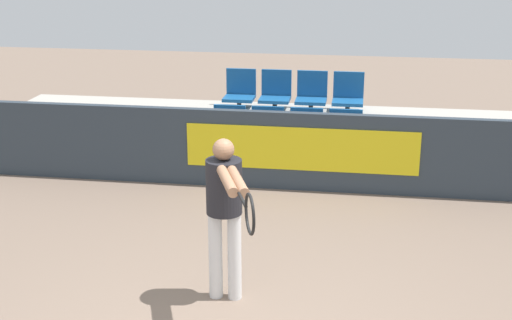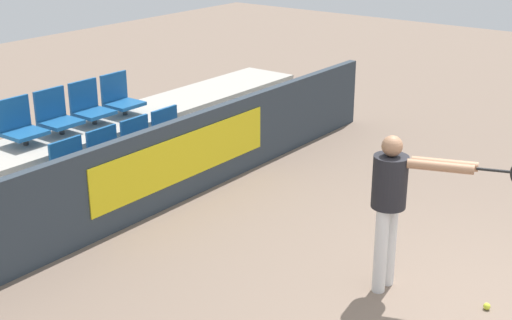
% 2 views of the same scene
% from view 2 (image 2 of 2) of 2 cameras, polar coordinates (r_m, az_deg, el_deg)
% --- Properties ---
extents(ground_plane, '(30.00, 30.00, 0.00)m').
position_cam_2_polar(ground_plane, '(7.11, 17.79, -11.59)').
color(ground_plane, '#7A6656').
extents(barrier_wall, '(9.08, 0.14, 1.07)m').
position_cam_2_polar(barrier_wall, '(8.84, -7.21, -0.45)').
color(barrier_wall, '#2D3842').
rests_on(barrier_wall, ground).
extents(bleacher_tier_front, '(8.68, 0.99, 0.35)m').
position_cam_2_polar(bleacher_tier_front, '(9.36, -9.68, -1.77)').
color(bleacher_tier_front, '#ADA89E').
rests_on(bleacher_tier_front, ground).
extents(bleacher_tier_middle, '(8.68, 0.99, 0.70)m').
position_cam_2_polar(bleacher_tier_middle, '(10.00, -13.64, 0.47)').
color(bleacher_tier_middle, '#ADA89E').
rests_on(bleacher_tier_middle, ground).
extents(stadium_chair_0, '(0.47, 0.44, 0.58)m').
position_cam_2_polar(stadium_chair_0, '(8.80, -14.39, -0.65)').
color(stadium_chair_0, '#333333').
rests_on(stadium_chair_0, bleacher_tier_front).
extents(stadium_chair_1, '(0.47, 0.44, 0.58)m').
position_cam_2_polar(stadium_chair_1, '(9.13, -11.67, 0.35)').
color(stadium_chair_1, '#333333').
rests_on(stadium_chair_1, bleacher_tier_front).
extents(stadium_chair_2, '(0.47, 0.44, 0.58)m').
position_cam_2_polar(stadium_chair_2, '(9.48, -9.15, 1.27)').
color(stadium_chair_2, '#333333').
rests_on(stadium_chair_2, bleacher_tier_front).
extents(stadium_chair_3, '(0.47, 0.44, 0.58)m').
position_cam_2_polar(stadium_chair_3, '(9.85, -6.80, 2.12)').
color(stadium_chair_3, '#333333').
rests_on(stadium_chair_3, bleacher_tier_front).
extents(stadium_chair_4, '(0.47, 0.44, 0.58)m').
position_cam_2_polar(stadium_chair_4, '(9.45, -18.36, 2.65)').
color(stadium_chair_4, '#333333').
rests_on(stadium_chair_4, bleacher_tier_middle).
extents(stadium_chair_5, '(0.47, 0.44, 0.58)m').
position_cam_2_polar(stadium_chair_5, '(9.76, -15.68, 3.47)').
color(stadium_chair_5, '#333333').
rests_on(stadium_chair_5, bleacher_tier_middle).
extents(stadium_chair_6, '(0.47, 0.44, 0.58)m').
position_cam_2_polar(stadium_chair_6, '(10.09, -13.17, 4.24)').
color(stadium_chair_6, '#333333').
rests_on(stadium_chair_6, bleacher_tier_middle).
extents(stadium_chair_7, '(0.47, 0.44, 0.58)m').
position_cam_2_polar(stadium_chair_7, '(10.44, -10.82, 4.95)').
color(stadium_chair_7, '#333333').
rests_on(stadium_chair_7, bleacher_tier_middle).
extents(tennis_player, '(0.66, 1.46, 1.58)m').
position_cam_2_polar(tennis_player, '(6.86, 11.17, -2.87)').
color(tennis_player, silver).
rests_on(tennis_player, ground).
extents(tennis_ball, '(0.07, 0.07, 0.07)m').
position_cam_2_polar(tennis_ball, '(7.16, 17.98, -11.07)').
color(tennis_ball, '#CCDB33').
rests_on(tennis_ball, ground).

